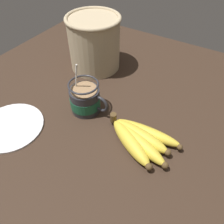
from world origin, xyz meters
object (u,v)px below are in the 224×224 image
object	(u,v)px
coffee_mug	(85,100)
banana_bunch	(139,138)
small_plate	(11,126)
woven_basket	(94,42)

from	to	relation	value
coffee_mug	banana_bunch	bearing A→B (deg)	-8.57
coffee_mug	small_plate	bearing A→B (deg)	-129.73
woven_basket	banana_bunch	bearing A→B (deg)	-38.58
coffee_mug	woven_basket	world-z (taller)	woven_basket
small_plate	coffee_mug	bearing A→B (deg)	50.27
banana_bunch	small_plate	world-z (taller)	banana_bunch
coffee_mug	banana_bunch	size ratio (longest dim) A/B	0.74
woven_basket	coffee_mug	bearing A→B (deg)	-62.61
woven_basket	small_plate	xyz separation A→B (cm)	(-3.30, -41.62, -10.29)
coffee_mug	small_plate	world-z (taller)	coffee_mug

